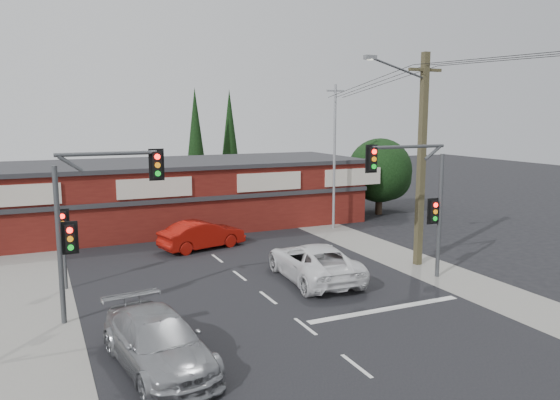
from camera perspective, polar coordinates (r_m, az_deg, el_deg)
name	(u,v)px	position (r m, az deg, el deg)	size (l,w,h in m)	color
ground	(284,310)	(20.63, 0.42, -11.44)	(120.00, 120.00, 0.00)	black
road_strip	(238,274)	(25.02, -4.43, -7.76)	(14.00, 70.00, 0.01)	black
verge_left	(33,300)	(23.67, -24.44, -9.53)	(3.00, 70.00, 0.02)	gray
verge_right	(393,255)	(28.92, 11.68, -5.61)	(3.00, 70.00, 0.02)	gray
stop_line	(386,309)	(21.08, 11.02, -11.13)	(6.50, 0.35, 0.01)	silver
white_suv	(314,262)	(24.04, 3.53, -6.46)	(2.68, 5.80, 1.61)	white
silver_suv	(158,342)	(16.42, -12.62, -14.27)	(2.18, 5.37, 1.56)	#989A9D
red_sedan	(202,235)	(29.72, -8.14, -3.61)	(1.62, 4.65, 1.53)	#9D1109
lane_dashes	(268,298)	(21.92, -1.26, -10.15)	(0.12, 40.61, 0.01)	silver
shop_building	(158,194)	(35.63, -12.60, 0.58)	(27.30, 8.40, 4.22)	#521410
tree_cluster	(378,174)	(40.34, 10.23, 2.71)	(5.90, 5.10, 5.50)	#2D2116
conifer_near	(196,136)	(43.18, -8.81, 6.59)	(1.80, 1.80, 9.25)	#2D2116
conifer_far	(230,135)	(46.13, -5.27, 6.80)	(1.80, 1.80, 9.25)	#2D2116
traffic_mast_left	(91,210)	(19.90, -19.17, -0.98)	(3.77, 0.27, 5.97)	#47494C
traffic_mast_right	(420,191)	(24.07, 14.40, 0.92)	(3.96, 0.27, 5.97)	#47494C
pedestal_signal	(63,232)	(24.06, -21.72, -3.16)	(0.55, 0.27, 3.38)	#47494C
utility_pole	(420,153)	(26.39, 14.38, 4.78)	(4.38, 0.59, 10.00)	#4B442A
steel_pole	(334,155)	(34.24, 5.71, 4.75)	(1.20, 0.16, 9.00)	gray
power_lines	(521,63)	(22.50, 23.91, 12.92)	(2.01, 29.00, 1.22)	black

